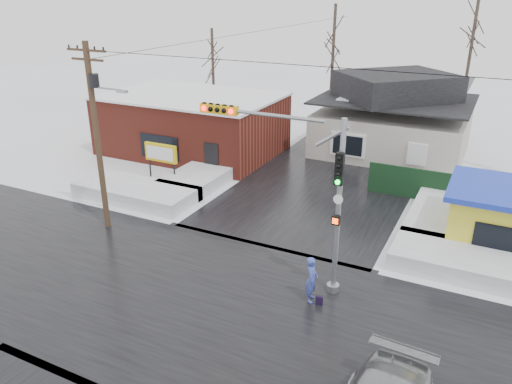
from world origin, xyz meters
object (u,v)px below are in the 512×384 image
at_px(marquee_sign, 161,154).
at_px(traffic_signal, 299,178).
at_px(utility_pole, 97,128).
at_px(pedestrian, 312,280).
at_px(kiosk, 499,217).

bearing_deg(marquee_sign, traffic_signal, -29.72).
bearing_deg(utility_pole, pedestrian, -7.51).
xyz_separation_m(traffic_signal, pedestrian, (1.01, -0.97, -3.61)).
bearing_deg(traffic_signal, pedestrian, -43.70).
height_order(utility_pole, pedestrian, utility_pole).
distance_m(kiosk, pedestrian, 10.04).
xyz_separation_m(utility_pole, kiosk, (17.43, 6.49, -3.65)).
relative_size(traffic_signal, pedestrian, 3.77).
height_order(utility_pole, marquee_sign, utility_pole).
xyz_separation_m(traffic_signal, kiosk, (7.07, 7.03, -3.08)).
bearing_deg(kiosk, pedestrian, -127.15).
bearing_deg(marquee_sign, utility_pole, -79.87).
xyz_separation_m(traffic_signal, utility_pole, (-10.36, 0.53, 0.57)).
bearing_deg(traffic_signal, utility_pole, 177.05).
height_order(traffic_signal, pedestrian, traffic_signal).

